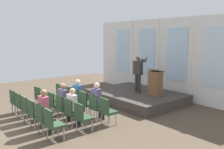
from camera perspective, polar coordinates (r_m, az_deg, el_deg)
The scene contains 29 objects.
ground_plane at distance 8.71m, azimuth -17.55°, elevation -11.14°, with size 16.92×16.92×0.00m, color brown.
rear_partition at distance 12.17m, azimuth 11.79°, elevation 3.99°, with size 9.43×0.14×3.81m.
stage_platform at distance 11.18m, azimuth 5.62°, elevation -5.19°, with size 4.03×2.95×0.43m, color #3F3833.
speaker at distance 10.95m, azimuth 6.20°, elevation 0.81°, with size 0.51×0.69×1.66m.
mic_stand at distance 11.39m, azimuth 6.07°, elevation -2.08°, with size 0.28×0.28×1.55m.
lectern at distance 10.50m, azimuth 10.19°, elevation -1.91°, with size 0.60×0.48×1.16m.
chair_r0_c0 at distance 10.67m, azimuth -11.84°, elevation -4.24°, with size 0.46×0.44×0.94m.
chair_r0_c1 at distance 10.12m, azimuth -10.17°, elevation -4.90°, with size 0.46×0.44×0.94m.
chair_r0_c2 at distance 9.59m, azimuth -8.30°, elevation -5.63°, with size 0.46×0.44×0.94m.
audience_r0_c2 at distance 9.58m, azimuth -7.90°, elevation -4.50°, with size 0.36×0.39×1.29m.
chair_r0_c3 at distance 9.06m, azimuth -6.21°, elevation -6.44°, with size 0.46×0.44×0.94m.
chair_r0_c4 at distance 8.55m, azimuth -3.86°, elevation -7.34°, with size 0.46×0.44×0.94m.
audience_r0_c4 at distance 8.54m, azimuth -3.43°, elevation -5.88°, with size 0.36×0.39×1.35m.
chair_r0_c5 at distance 8.06m, azimuth -1.20°, elevation -8.33°, with size 0.46×0.44×0.94m.
chair_r1_c0 at distance 10.28m, azimuth -16.66°, elevation -4.93°, with size 0.46×0.44×0.94m.
chair_r1_c1 at distance 9.71m, azimuth -15.19°, elevation -5.67°, with size 0.46×0.44×0.94m.
chair_r1_c2 at distance 9.15m, azimuth -13.55°, elevation -6.50°, with size 0.46×0.44×0.94m.
chair_r1_c3 at distance 8.60m, azimuth -11.68°, elevation -7.43°, with size 0.46×0.44×0.94m.
audience_r1_c3 at distance 8.57m, azimuth -11.25°, elevation -5.97°, with size 0.36×0.39×1.35m.
chair_r1_c4 at distance 8.06m, azimuth -9.55°, elevation -8.47°, with size 0.46×0.44×0.94m.
audience_r1_c4 at distance 8.05m, azimuth -9.06°, elevation -7.14°, with size 0.36×0.39×1.28m.
chair_r1_c5 at distance 7.53m, azimuth -7.10°, elevation -9.64°, with size 0.46×0.44×0.94m.
chair_r2_c0 at distance 9.96m, azimuth -21.83°, elevation -5.63°, with size 0.46×0.44×0.94m.
chair_r2_c1 at distance 9.37m, azimuth -20.64°, elevation -6.45°, with size 0.46×0.44×0.94m.
chair_r2_c2 at distance 8.79m, azimuth -19.29°, elevation -7.38°, with size 0.46×0.44×0.94m.
chair_r2_c3 at distance 8.22m, azimuth -17.74°, elevation -8.43°, with size 0.46×0.44×0.94m.
chair_r2_c4 at distance 7.65m, azimuth -15.95°, elevation -9.64°, with size 0.46×0.44×0.94m.
audience_r2_c4 at distance 7.61m, azimuth -15.48°, elevation -7.91°, with size 0.36×0.39×1.38m.
chair_r2_c5 at distance 7.10m, azimuth -13.86°, elevation -11.02°, with size 0.46×0.44×0.94m.
Camera 1 is at (7.66, -2.94, 2.91)m, focal length 38.69 mm.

